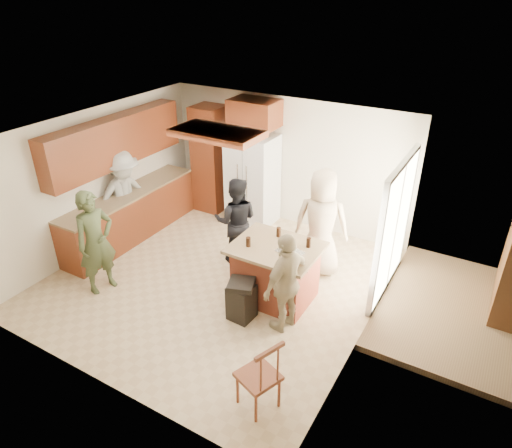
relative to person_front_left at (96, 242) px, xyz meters
The scene contains 12 objects.
person_front_left is the anchor object (origin of this frame).
person_behind_left 2.27m from the person_front_left, 51.19° to the left, with size 0.75×0.46×1.55m, color black.
person_behind_right 3.53m from the person_front_left, 37.81° to the left, with size 0.89×0.58×1.83m, color tan.
person_side_right 3.01m from the person_front_left, 12.17° to the left, with size 0.89×0.45×1.51m, color tan.
person_counter 1.58m from the person_front_left, 118.15° to the left, with size 1.12×0.52×1.74m, color gray.
left_cabinetry 1.68m from the person_front_left, 118.32° to the left, with size 0.64×3.00×2.30m.
back_wall_units 3.32m from the person_front_left, 87.99° to the left, with size 1.80×0.60×2.45m.
refrigerator 3.32m from the person_front_left, 74.31° to the left, with size 0.90×0.76×1.80m.
kitchen_island 2.78m from the person_front_left, 24.54° to the left, with size 1.28×1.03×0.93m.
island_items 2.95m from the person_front_left, 21.32° to the left, with size 0.98×0.71×0.15m.
trash_bin 2.42m from the person_front_left, 11.84° to the left, with size 0.46×0.46×0.63m.
spindle_chair 3.42m from the person_front_left, 12.78° to the right, with size 0.54×0.54×0.99m.
Camera 1 is at (3.67, -5.03, 4.41)m, focal length 32.00 mm.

